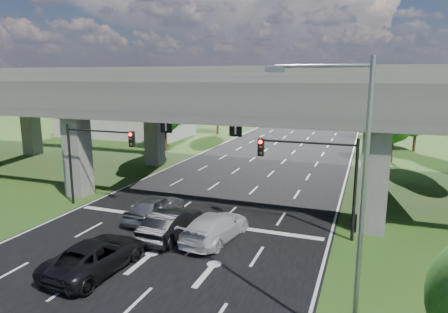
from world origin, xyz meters
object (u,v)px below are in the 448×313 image
Objects in this scene: car_dark at (171,224)px; streetlight_beyond at (368,102)px; signal_right at (317,168)px; car_trailing at (96,256)px; car_silver at (155,207)px; streetlight_near at (351,188)px; car_white at (215,227)px; streetlight_far at (366,112)px; signal_left at (93,151)px.

streetlight_beyond is at bearing -103.06° from car_dark.
signal_right is 12.88m from car_trailing.
streetlight_near is at bearing 147.76° from car_silver.
streetlight_near is 12.80m from car_trailing.
car_white is (-7.56, 7.27, -5.02)m from streetlight_near.
car_trailing is at bearing -104.74° from streetlight_beyond.
signal_left is at bearing -131.78° from streetlight_far.
streetlight_beyond is at bearing 86.39° from signal_right.
car_dark is at bearing -103.21° from car_trailing.
car_dark is at bearing -22.37° from signal_left.
car_trailing is at bearing 74.69° from car_dark.
streetlight_beyond is at bearing 90.00° from streetlight_far.
car_white is at bearing -14.46° from signal_left.
signal_right reaches higher than car_dark.
car_silver is at bearing -42.55° from car_dark.
signal_right is at bearing -171.17° from car_silver.
streetlight_beyond is (0.00, 46.00, 0.00)m from streetlight_near.
signal_left is at bearing 180.00° from signal_right.
signal_left is 0.60× the size of streetlight_beyond.
car_silver is 5.22m from car_white.
streetlight_near and streetlight_beyond have the same top height.
streetlight_beyond is at bearing -101.22° from car_trailing.
car_silver is (-10.21, -0.94, -3.30)m from signal_right.
car_dark is (7.78, -3.20, -3.32)m from signal_left.
streetlight_beyond is at bearing -105.09° from car_silver.
streetlight_beyond reaches higher than car_silver.
streetlight_beyond is 40.85m from car_dark.
car_dark is (-10.14, 6.74, -4.98)m from streetlight_near.
signal_right is 1.09× the size of car_white.
signal_left is 0.60× the size of streetlight_far.
streetlight_beyond is at bearing -93.23° from car_white.
streetlight_far is 24.93m from car_silver.
streetlight_near is (17.92, -9.94, 1.66)m from signal_left.
car_white is (4.92, -1.73, -0.06)m from car_silver.
signal_right is 20.25m from streetlight_far.
streetlight_beyond is (0.00, 16.00, 0.00)m from streetlight_far.
streetlight_near reaches higher than signal_left.
signal_right is 0.60× the size of streetlight_near.
streetlight_beyond reaches higher than car_dark.
car_white is (2.58, 0.53, -0.04)m from car_dark.
signal_left is 6.43m from car_silver.
streetlight_beyond is 39.78m from car_white.
car_silver is at bearing -108.64° from streetlight_beyond.
car_silver is at bearing -79.80° from car_trailing.
signal_left reaches higher than car_dark.
signal_right and signal_left have the same top height.
streetlight_far is 24.47m from car_white.
streetlight_near is 11.63m from car_white.
car_silver is (-12.48, -37.00, -4.96)m from streetlight_beyond.
streetlight_beyond is at bearing 63.57° from signal_left.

